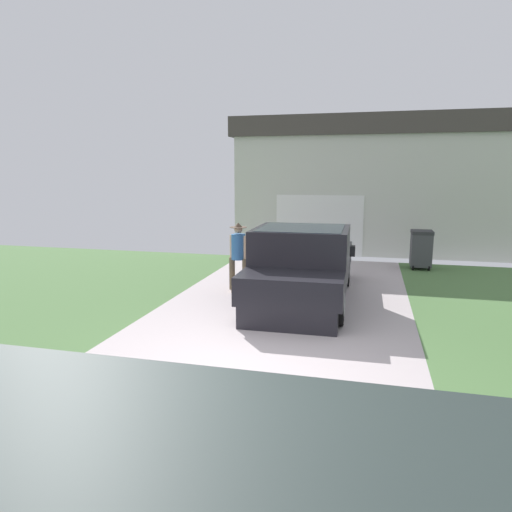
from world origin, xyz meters
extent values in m
cube|color=#BAADAF|center=(0.00, 4.50, -0.03)|extent=(5.20, 9.00, 0.06)
cube|color=black|center=(0.27, 4.18, 0.21)|extent=(1.89, 5.07, 0.42)
cube|color=black|center=(0.28, 3.67, 1.04)|extent=(2.00, 1.96, 1.23)
cube|color=#1E2833|center=(0.28, 3.67, 1.40)|extent=(1.76, 1.80, 0.52)
cube|color=black|center=(0.30, 2.19, 0.69)|extent=(1.99, 1.08, 0.53)
cube|color=black|center=(0.25, 5.67, 0.45)|extent=(2.00, 2.10, 0.06)
cube|color=black|center=(1.20, 5.68, 0.69)|extent=(0.09, 2.07, 0.54)
cube|color=black|center=(-0.71, 5.65, 0.69)|extent=(0.09, 2.07, 0.54)
cube|color=black|center=(0.23, 6.67, 0.69)|extent=(1.97, 0.09, 0.54)
cube|color=black|center=(1.37, 3.01, 1.31)|extent=(0.10, 0.18, 0.20)
cylinder|color=black|center=(1.15, 2.36, 0.40)|extent=(0.27, 0.80, 0.80)
cylinder|color=#9E9EA3|center=(1.15, 2.36, 0.40)|extent=(0.29, 0.44, 0.44)
cylinder|color=black|center=(-0.56, 2.33, 0.40)|extent=(0.27, 0.80, 0.80)
cylinder|color=#9E9EA3|center=(-0.56, 2.33, 0.40)|extent=(0.29, 0.44, 0.44)
cylinder|color=black|center=(1.11, 5.48, 0.40)|extent=(0.27, 0.80, 0.80)
cylinder|color=#9E9EA3|center=(1.11, 5.48, 0.40)|extent=(0.29, 0.44, 0.44)
cylinder|color=black|center=(-0.61, 5.45, 0.40)|extent=(0.27, 0.80, 0.80)
cylinder|color=#9E9EA3|center=(-0.61, 5.45, 0.40)|extent=(0.29, 0.44, 0.44)
cylinder|color=brown|center=(-1.53, 4.47, 0.40)|extent=(0.14, 0.14, 0.79)
cylinder|color=brown|center=(-1.17, 4.36, 0.40)|extent=(0.14, 0.14, 0.79)
cylinder|color=#3870B2|center=(-1.35, 4.41, 1.07)|extent=(0.34, 0.34, 0.61)
cylinder|color=beige|center=(-1.54, 4.47, 1.02)|extent=(0.09, 0.09, 0.64)
cylinder|color=beige|center=(-1.16, 4.36, 1.02)|extent=(0.09, 0.09, 0.64)
sphere|color=beige|center=(-1.35, 4.41, 1.49)|extent=(0.20, 0.20, 0.20)
cylinder|color=brown|center=(-1.35, 4.41, 1.53)|extent=(0.41, 0.41, 0.01)
cone|color=brown|center=(-1.35, 4.41, 1.59)|extent=(0.21, 0.21, 0.11)
cube|color=tan|center=(-1.29, 4.21, 0.09)|extent=(0.33, 0.16, 0.18)
torus|color=tan|center=(-1.29, 4.21, 0.23)|extent=(0.30, 0.02, 0.30)
cube|color=beige|center=(1.60, 12.82, 2.02)|extent=(9.31, 6.03, 4.05)
cube|color=#423D38|center=(1.60, 12.82, 4.39)|extent=(9.68, 6.27, 0.68)
cube|color=white|center=(-0.03, 9.78, 1.03)|extent=(2.96, 0.06, 2.06)
cube|color=#424247|center=(3.17, 8.18, 0.57)|extent=(0.58, 0.68, 0.95)
cube|color=#2E2E31|center=(3.17, 8.18, 1.09)|extent=(0.60, 0.71, 0.10)
cylinder|color=black|center=(2.95, 7.91, 0.09)|extent=(0.05, 0.18, 0.18)
cylinder|color=black|center=(3.39, 7.91, 0.09)|extent=(0.05, 0.18, 0.18)
camera|label=1|loc=(1.70, -6.03, 2.79)|focal=32.35mm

